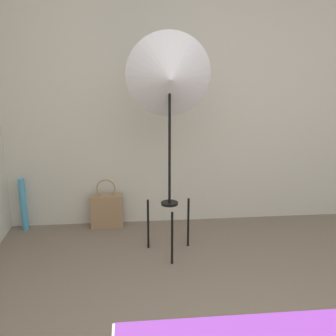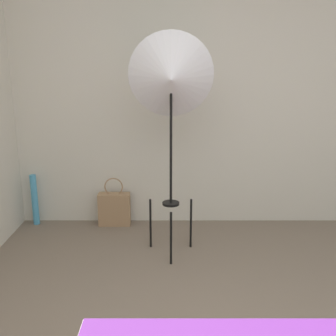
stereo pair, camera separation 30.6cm
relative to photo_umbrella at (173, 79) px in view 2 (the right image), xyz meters
The scene contains 4 objects.
wall_back 0.81m from the photo_umbrella, 73.24° to the left, with size 8.00×0.05×2.60m.
photo_umbrella is the anchor object (origin of this frame).
tote_bag 1.57m from the photo_umbrella, 133.05° to the left, with size 0.32×0.12×0.51m.
paper_roll 1.98m from the photo_umbrella, 155.45° to the left, with size 0.06×0.06×0.53m.
Camera 2 is at (-0.25, -1.46, 1.62)m, focal length 42.00 mm.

